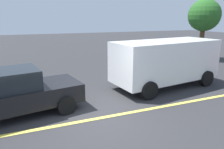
{
  "coord_description": "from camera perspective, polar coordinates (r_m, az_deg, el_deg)",
  "views": [
    {
      "loc": [
        -1.99,
        -6.05,
        3.23
      ],
      "look_at": [
        0.77,
        0.76,
        1.24
      ],
      "focal_mm": 33.78,
      "sensor_mm": 36.0,
      "label": 1
    }
  ],
  "objects": [
    {
      "name": "ground_plane",
      "position": [
        7.14,
        -3.54,
        -11.79
      ],
      "size": [
        80.0,
        80.0,
        0.0
      ],
      "primitive_type": "plane",
      "color": "#2D2D30"
    },
    {
      "name": "lane_marking_centre",
      "position": [
        8.48,
        16.22,
        -7.85
      ],
      "size": [
        28.0,
        0.16,
        0.01
      ],
      "primitive_type": "cube",
      "color": "#E0D14C"
    },
    {
      "name": "car_black_near_curb",
      "position": [
        7.8,
        -25.84,
        -4.58
      ],
      "size": [
        4.75,
        2.6,
        1.6
      ],
      "color": "black",
      "rests_on": "ground_plane"
    },
    {
      "name": "white_van",
      "position": [
        10.32,
        14.24,
        3.69
      ],
      "size": [
        5.41,
        2.79,
        2.2
      ],
      "color": "white",
      "rests_on": "ground_plane"
    },
    {
      "name": "tree_centre_verge",
      "position": [
        18.19,
        23.68,
        14.34
      ],
      "size": [
        2.43,
        2.43,
        4.63
      ],
      "color": "#513823",
      "rests_on": "ground_plane"
    }
  ]
}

